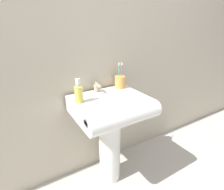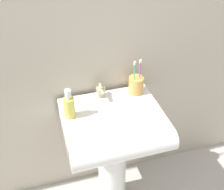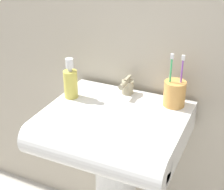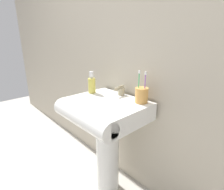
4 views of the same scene
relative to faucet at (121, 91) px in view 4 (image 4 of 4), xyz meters
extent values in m
plane|color=#ADA89E|center=(0.02, -0.16, -0.81)|extent=(6.00, 6.00, 0.00)
cube|color=#B7AD99|center=(0.02, 0.10, 0.39)|extent=(5.00, 0.05, 2.40)
cylinder|color=white|center=(0.02, -0.16, -0.49)|extent=(0.18, 0.18, 0.65)
cube|color=white|center=(0.02, -0.16, -0.10)|extent=(0.54, 0.42, 0.12)
cylinder|color=white|center=(0.02, -0.37, -0.10)|extent=(0.54, 0.12, 0.12)
cylinder|color=tan|center=(0.00, 0.01, -0.01)|extent=(0.05, 0.05, 0.06)
cylinder|color=tan|center=(0.00, -0.03, 0.02)|extent=(0.02, 0.07, 0.02)
cube|color=tan|center=(0.00, 0.01, 0.03)|extent=(0.01, 0.06, 0.01)
cylinder|color=#D19347|center=(0.21, -0.01, 0.02)|extent=(0.09, 0.09, 0.10)
cylinder|color=#3FB266|center=(0.19, -0.02, 0.07)|extent=(0.01, 0.01, 0.18)
cube|color=white|center=(0.19, -0.02, 0.17)|extent=(0.01, 0.01, 0.02)
cylinder|color=purple|center=(0.23, -0.01, 0.07)|extent=(0.01, 0.01, 0.18)
cube|color=white|center=(0.23, -0.01, 0.17)|extent=(0.01, 0.01, 0.02)
cylinder|color=gold|center=(-0.20, -0.12, 0.02)|extent=(0.06, 0.06, 0.12)
cylinder|color=silver|center=(-0.20, -0.12, 0.09)|extent=(0.02, 0.02, 0.01)
cylinder|color=silver|center=(-0.20, -0.12, 0.12)|extent=(0.03, 0.03, 0.04)
camera|label=1|loc=(-0.58, -1.19, 0.46)|focal=28.00mm
camera|label=2|loc=(-0.31, -1.28, 0.95)|focal=45.00mm
camera|label=3|loc=(0.49, -1.22, 0.63)|focal=55.00mm
camera|label=4|loc=(0.89, -0.92, 0.38)|focal=28.00mm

